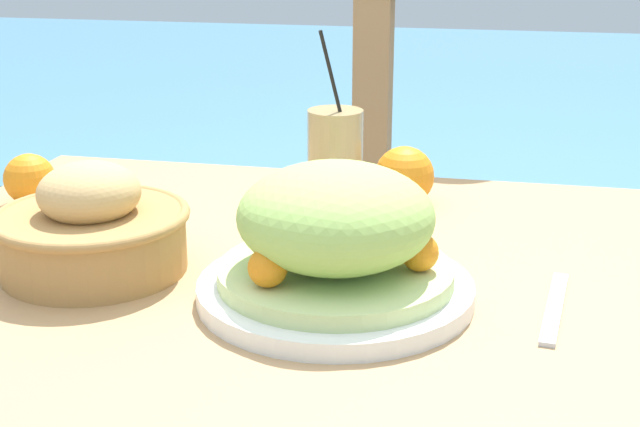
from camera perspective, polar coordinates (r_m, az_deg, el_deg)
patio_table at (r=1.05m, az=-3.92°, el=-9.80°), size 0.95×0.91×0.76m
railing_fence at (r=1.76m, az=3.40°, el=7.84°), size 2.80×0.08×1.10m
sea_backdrop at (r=4.32m, az=8.42°, el=5.74°), size 12.00×4.00×0.41m
salad_plate at (r=0.93m, az=1.01°, el=-1.86°), size 0.29×0.29×0.15m
drink_glass at (r=1.22m, az=0.97°, el=3.49°), size 0.08×0.08×0.25m
bread_basket at (r=1.04m, az=-14.37°, el=-0.94°), size 0.22×0.22×0.13m
knife at (r=0.96m, az=14.78°, el=-5.83°), size 0.04×0.18×0.00m
orange_near_basket at (r=1.25m, az=5.42°, el=2.40°), size 0.08×0.08×0.08m
orange_near_glass at (r=1.31m, az=-18.09°, el=2.12°), size 0.07×0.07×0.07m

